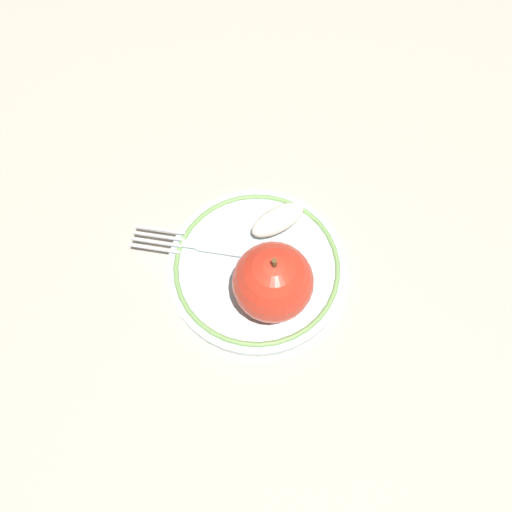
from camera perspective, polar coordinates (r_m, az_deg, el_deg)
The scene contains 5 objects.
ground_plane at distance 0.56m, azimuth -1.09°, elevation -2.70°, with size 2.00×2.00×0.00m, color #AEA494.
plate at distance 0.56m, azimuth 0.00°, elevation -1.17°, with size 0.20×0.20×0.01m.
apple_red_whole at distance 0.50m, azimuth 2.15°, elevation -2.80°, with size 0.08×0.08×0.09m.
apple_slice_front at distance 0.57m, azimuth 2.51°, elevation 4.18°, with size 0.07×0.03×0.02m, color silver.
fork at distance 0.56m, azimuth -5.41°, elevation 1.01°, with size 0.15×0.11×0.00m.
Camera 1 is at (-0.16, 0.15, 0.52)m, focal length 35.00 mm.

